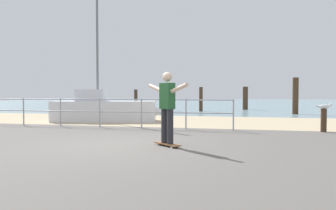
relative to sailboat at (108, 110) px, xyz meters
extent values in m
cube|color=#605B56|center=(3.18, -7.02, -0.53)|extent=(24.00, 10.00, 0.04)
cube|color=tan|center=(3.18, 0.98, -0.53)|extent=(24.00, 6.00, 0.04)
cube|color=#75939E|center=(3.18, 28.98, -0.53)|extent=(72.00, 50.00, 0.04)
cylinder|color=#9EA0A5|center=(-2.43, -2.42, 0.00)|extent=(0.05, 0.05, 1.05)
cylinder|color=#9EA0A5|center=(-0.85, -2.42, 0.00)|extent=(0.05, 0.05, 1.05)
cylinder|color=#9EA0A5|center=(0.73, -2.42, 0.00)|extent=(0.05, 0.05, 1.05)
cylinder|color=#9EA0A5|center=(2.31, -2.42, 0.00)|extent=(0.05, 0.05, 1.05)
cylinder|color=#9EA0A5|center=(3.89, -2.42, 0.00)|extent=(0.05, 0.05, 1.05)
cylinder|color=#9EA0A5|center=(5.47, -2.42, 0.00)|extent=(0.05, 0.05, 1.05)
cylinder|color=#9EA0A5|center=(-0.06, -2.42, 0.49)|extent=(11.05, 0.04, 0.04)
cylinder|color=#9EA0A5|center=(-0.06, -2.42, 0.05)|extent=(11.05, 0.04, 0.04)
cube|color=silver|center=(-0.15, -0.04, -0.08)|extent=(4.60, 2.38, 0.90)
cone|color=silver|center=(1.99, 0.47, -0.08)|extent=(1.25, 1.00, 0.77)
cylinder|color=slate|center=(-0.45, -0.11, 2.79)|extent=(0.10, 0.10, 4.83)
cube|color=silver|center=(-0.74, -0.18, 0.62)|extent=(1.38, 1.15, 0.50)
cube|color=brown|center=(4.12, -6.05, -0.45)|extent=(0.74, 0.67, 0.02)
cylinder|color=silver|center=(4.38, -6.17, -0.50)|extent=(0.07, 0.06, 0.06)
cylinder|color=silver|center=(4.28, -6.29, -0.50)|extent=(0.07, 0.06, 0.06)
cylinder|color=silver|center=(3.95, -5.81, -0.50)|extent=(0.07, 0.06, 0.06)
cylinder|color=silver|center=(3.85, -5.93, -0.50)|extent=(0.07, 0.06, 0.06)
cylinder|color=#26262B|center=(4.21, -6.13, -0.04)|extent=(0.14, 0.14, 0.80)
cylinder|color=#26262B|center=(4.03, -5.98, -0.04)|extent=(0.14, 0.14, 0.80)
cube|color=#26592D|center=(4.12, -6.05, 0.66)|extent=(0.40, 0.38, 0.60)
sphere|color=beige|center=(4.12, -6.05, 1.10)|extent=(0.22, 0.22, 0.22)
cylinder|color=beige|center=(4.46, -6.34, 0.84)|extent=(0.48, 0.43, 0.23)
cylinder|color=beige|center=(3.78, -5.77, 0.84)|extent=(0.48, 0.43, 0.23)
cylinder|color=#422D1E|center=(8.26, -2.14, -0.15)|extent=(0.18, 0.18, 0.75)
ellipsoid|color=white|center=(8.26, -2.14, 0.29)|extent=(0.33, 0.15, 0.14)
sphere|color=white|center=(8.45, -2.15, 0.35)|extent=(0.09, 0.09, 0.09)
cone|color=gold|center=(8.50, -2.15, 0.35)|extent=(0.05, 0.03, 0.02)
cube|color=slate|center=(8.10, -2.13, 0.30)|extent=(0.12, 0.08, 0.02)
cylinder|color=#422D1E|center=(-2.93, 12.16, 0.24)|extent=(0.28, 0.28, 1.53)
cylinder|color=#422D1E|center=(-0.04, 9.49, 0.41)|extent=(0.34, 0.34, 1.87)
cylinder|color=#422D1E|center=(2.84, 8.80, 0.30)|extent=(0.24, 0.24, 1.65)
cylinder|color=#422D1E|center=(5.73, 11.91, 0.33)|extent=(0.38, 0.38, 1.72)
cylinder|color=#422D1E|center=(8.62, 7.12, 0.55)|extent=(0.34, 0.34, 2.15)
camera|label=1|loc=(5.93, -13.52, 0.73)|focal=35.68mm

